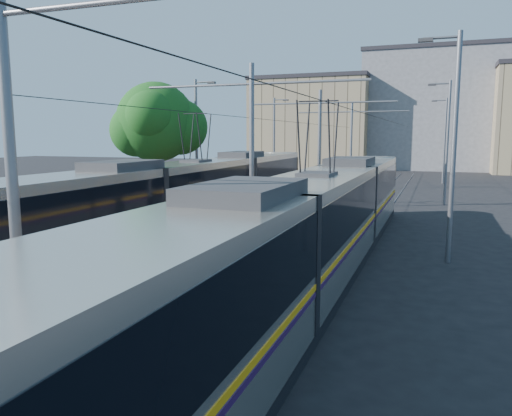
% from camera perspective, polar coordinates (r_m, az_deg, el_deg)
% --- Properties ---
extents(ground, '(160.00, 160.00, 0.00)m').
position_cam_1_polar(ground, '(13.57, -12.63, -11.25)').
color(ground, black).
rests_on(ground, ground).
extents(platform, '(4.00, 50.00, 0.30)m').
position_cam_1_polar(platform, '(28.92, 5.79, -0.43)').
color(platform, gray).
rests_on(platform, ground).
extents(tactile_strip_left, '(0.70, 50.00, 0.01)m').
position_cam_1_polar(tactile_strip_left, '(29.28, 3.04, 0.01)').
color(tactile_strip_left, gray).
rests_on(tactile_strip_left, platform).
extents(tactile_strip_right, '(0.70, 50.00, 0.01)m').
position_cam_1_polar(tactile_strip_right, '(28.58, 8.61, -0.27)').
color(tactile_strip_right, gray).
rests_on(tactile_strip_right, platform).
extents(rails, '(8.71, 70.00, 0.03)m').
position_cam_1_polar(rails, '(28.94, 5.78, -0.70)').
color(rails, gray).
rests_on(rails, ground).
extents(tram_left, '(2.43, 28.86, 5.50)m').
position_cam_1_polar(tram_left, '(23.60, -6.82, 1.42)').
color(tram_left, black).
rests_on(tram_left, ground).
extents(tram_right, '(2.43, 29.79, 5.50)m').
position_cam_1_polar(tram_right, '(15.33, 6.90, -1.68)').
color(tram_right, black).
rests_on(tram_right, ground).
extents(catenary, '(9.20, 70.00, 7.00)m').
position_cam_1_polar(catenary, '(25.84, 4.35, 8.29)').
color(catenary, slate).
rests_on(catenary, platform).
extents(street_lamps, '(15.18, 38.22, 8.00)m').
position_cam_1_polar(street_lamps, '(32.49, 7.65, 7.62)').
color(street_lamps, slate).
rests_on(street_lamps, ground).
extents(shelter, '(0.83, 1.07, 2.08)m').
position_cam_1_polar(shelter, '(23.42, 3.96, 0.62)').
color(shelter, black).
rests_on(shelter, platform).
extents(tree, '(5.33, 4.93, 7.75)m').
position_cam_1_polar(tree, '(31.50, -10.66, 9.46)').
color(tree, '#382314').
rests_on(tree, ground).
extents(building_left, '(16.32, 12.24, 12.59)m').
position_cam_1_polar(building_left, '(72.76, 6.61, 9.60)').
color(building_left, gray).
rests_on(building_left, ground).
extents(building_centre, '(18.36, 14.28, 15.99)m').
position_cam_1_polar(building_centre, '(74.81, 19.58, 10.45)').
color(building_centre, gray).
rests_on(building_centre, ground).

